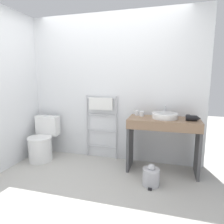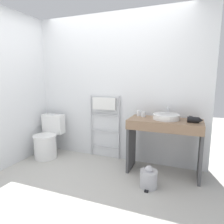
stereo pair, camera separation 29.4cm
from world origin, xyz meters
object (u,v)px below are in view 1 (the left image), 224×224
object	(u,v)px
toilet	(42,142)
cup_near_wall	(137,113)
sink_basin	(165,116)
trash_bin	(151,176)
towel_radiator	(101,113)
cup_near_edge	(142,114)
hair_dryer	(192,118)

from	to	relation	value
toilet	cup_near_wall	size ratio (longest dim) A/B	9.13
toilet	sink_basin	size ratio (longest dim) A/B	2.00
cup_near_wall	trash_bin	bearing A→B (deg)	-64.06
toilet	towel_radiator	xyz separation A→B (m)	(0.99, 0.34, 0.52)
towel_radiator	cup_near_edge	distance (m)	0.74
cup_near_wall	hair_dryer	size ratio (longest dim) A/B	0.41
trash_bin	hair_dryer	bearing A→B (deg)	39.76
sink_basin	cup_near_wall	bearing A→B (deg)	163.56
cup_near_edge	towel_radiator	bearing A→B (deg)	169.22
hair_dryer	trash_bin	size ratio (longest dim) A/B	0.66
cup_near_edge	trash_bin	world-z (taller)	cup_near_edge
cup_near_edge	hair_dryer	bearing A→B (deg)	-10.96
towel_radiator	trash_bin	bearing A→B (deg)	-36.69
towel_radiator	hair_dryer	xyz separation A→B (m)	(1.46, -0.28, 0.04)
sink_basin	trash_bin	distance (m)	0.91
cup_near_edge	hair_dryer	size ratio (longest dim) A/B	0.38
sink_basin	towel_radiator	bearing A→B (deg)	168.89
toilet	sink_basin	distance (m)	2.15
sink_basin	hair_dryer	bearing A→B (deg)	-10.17
toilet	towel_radiator	distance (m)	1.17
towel_radiator	sink_basin	bearing A→B (deg)	-11.11
cup_near_wall	cup_near_edge	xyz separation A→B (m)	(0.08, -0.06, -0.00)
sink_basin	cup_near_edge	distance (m)	0.36
hair_dryer	trash_bin	xyz separation A→B (m)	(-0.51, -0.43, -0.75)
sink_basin	cup_near_edge	bearing A→B (deg)	168.21
towel_radiator	hair_dryer	distance (m)	1.49
sink_basin	trash_bin	bearing A→B (deg)	-105.37
sink_basin	hair_dryer	xyz separation A→B (m)	(0.38, -0.07, -0.00)
hair_dryer	cup_near_edge	bearing A→B (deg)	169.04
cup_near_wall	hair_dryer	distance (m)	0.84
cup_near_wall	trash_bin	size ratio (longest dim) A/B	0.27
cup_near_wall	trash_bin	distance (m)	1.02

